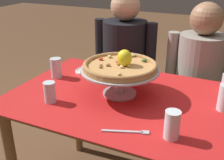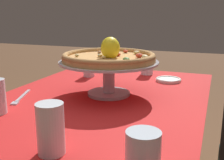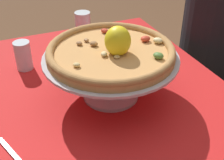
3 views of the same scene
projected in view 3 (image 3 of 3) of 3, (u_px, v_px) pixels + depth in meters
name	position (u px, v px, depth m)	size (l,w,h in m)	color
dining_table	(111.00, 132.00, 1.01)	(1.25, 0.85, 0.76)	olive
pizza_stand	(111.00, 67.00, 0.94)	(0.42, 0.42, 0.15)	#B7B7C1
pizza	(111.00, 51.00, 0.90)	(0.39, 0.39, 0.10)	tan
water_glass_front_left	(24.00, 57.00, 1.11)	(0.06, 0.06, 0.11)	silver
water_glass_side_left	(83.00, 27.00, 1.33)	(0.07, 0.07, 0.12)	silver
side_plate	(124.00, 42.00, 1.31)	(0.13, 0.13, 0.02)	white
diner_left	(212.00, 65.00, 1.47)	(0.49, 0.34, 1.24)	#1E3833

